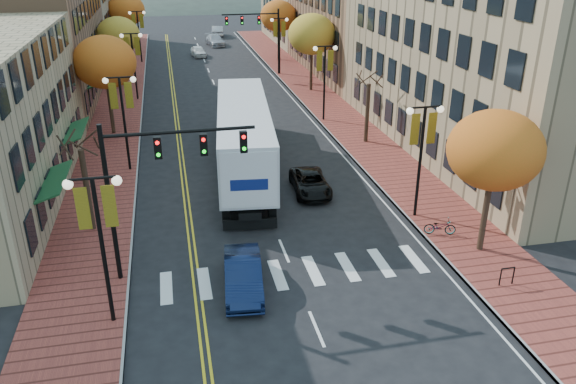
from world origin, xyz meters
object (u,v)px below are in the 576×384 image
black_suv (310,183)px  bicycle (440,227)px  navy_sedan (243,275)px  semi_truck (243,130)px

black_suv → bicycle: size_ratio=2.79×
bicycle → navy_sedan: bearing=120.7°
black_suv → bicycle: (4.90, -6.61, -0.04)m
semi_truck → bicycle: semi_truck is taller
navy_sedan → black_suv: 10.56m
semi_truck → navy_sedan: size_ratio=4.23×
semi_truck → bicycle: (8.14, -11.00, -2.10)m
semi_truck → navy_sedan: bearing=-92.1°
black_suv → bicycle: bearing=-50.1°
navy_sedan → bicycle: navy_sedan is taller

